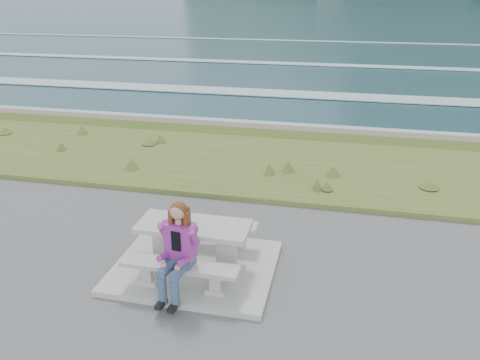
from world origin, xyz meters
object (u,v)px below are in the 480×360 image
object	(u,v)px
bench_landward	(180,270)
bench_seaward	(207,226)
picnic_table	(194,233)
seated_woman	(176,264)

from	to	relation	value
bench_landward	bench_seaward	size ratio (longest dim) A/B	1.00
picnic_table	seated_woman	distance (m)	0.84
bench_landward	seated_woman	xyz separation A→B (m)	(0.00, -0.14, 0.18)
bench_landward	seated_woman	size ratio (longest dim) A/B	1.24
picnic_table	bench_landward	world-z (taller)	picnic_table
picnic_table	seated_woman	world-z (taller)	seated_woman
picnic_table	bench_seaward	distance (m)	0.74
bench_landward	seated_woman	distance (m)	0.23
bench_seaward	bench_landward	bearing A→B (deg)	-90.00
picnic_table	bench_landward	xyz separation A→B (m)	(0.00, -0.70, -0.23)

